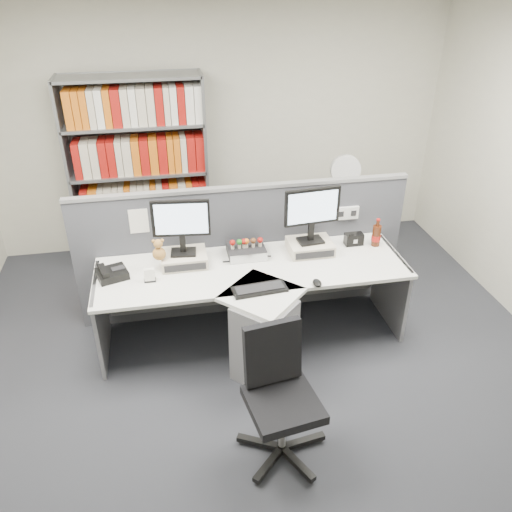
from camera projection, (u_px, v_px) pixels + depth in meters
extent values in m
plane|color=#31333A|center=(272.00, 400.00, 4.00)|extent=(5.50, 5.50, 0.00)
cube|color=beige|center=(220.00, 128.00, 5.66)|extent=(5.00, 0.04, 2.70)
cube|color=white|center=(280.00, 17.00, 2.65)|extent=(5.00, 5.50, 0.04)
cube|color=#474850|center=(244.00, 252.00, 4.75)|extent=(3.00, 0.05, 1.25)
cube|color=gray|center=(243.00, 187.00, 4.43)|extent=(3.00, 0.07, 0.03)
cube|color=white|center=(347.00, 213.00, 4.71)|extent=(0.22, 0.04, 0.12)
cube|color=white|center=(139.00, 219.00, 4.36)|extent=(0.16, 0.00, 0.22)
cube|color=white|center=(186.00, 216.00, 4.43)|extent=(0.16, 0.00, 0.22)
cube|color=white|center=(321.00, 205.00, 4.63)|extent=(0.16, 0.00, 0.22)
cube|color=white|center=(252.00, 268.00, 4.34)|extent=(2.60, 0.80, 0.03)
cube|color=white|center=(262.00, 295.00, 4.00)|extent=(0.74, 0.74, 0.03)
cube|color=gray|center=(264.00, 341.00, 4.08)|extent=(0.57, 0.57, 0.69)
cube|color=gray|center=(101.00, 319.00, 4.31)|extent=(0.03, 0.70, 0.72)
cube|color=gray|center=(390.00, 287.00, 4.72)|extent=(0.03, 0.70, 0.72)
cube|color=gray|center=(245.00, 281.00, 4.83)|extent=(2.50, 0.02, 0.45)
cube|color=beige|center=(184.00, 258.00, 4.36)|extent=(0.38, 0.30, 0.10)
cube|color=black|center=(185.00, 267.00, 4.23)|extent=(0.34, 0.01, 0.06)
cube|color=beige|center=(310.00, 247.00, 4.53)|extent=(0.38, 0.30, 0.10)
cube|color=black|center=(315.00, 255.00, 4.41)|extent=(0.34, 0.01, 0.06)
cube|color=black|center=(184.00, 252.00, 4.33)|extent=(0.22, 0.17, 0.02)
cube|color=black|center=(183.00, 243.00, 4.28)|extent=(0.05, 0.03, 0.17)
cube|color=black|center=(181.00, 218.00, 4.17)|extent=(0.47, 0.08, 0.31)
cube|color=silver|center=(181.00, 219.00, 4.15)|extent=(0.42, 0.05, 0.26)
cube|color=black|center=(310.00, 241.00, 4.50)|extent=(0.23, 0.17, 0.02)
cube|color=black|center=(311.00, 232.00, 4.46)|extent=(0.05, 0.03, 0.17)
cube|color=black|center=(312.00, 206.00, 4.34)|extent=(0.49, 0.08, 0.32)
cube|color=silver|center=(313.00, 207.00, 4.33)|extent=(0.44, 0.04, 0.27)
cube|color=black|center=(246.00, 251.00, 4.49)|extent=(0.32, 0.28, 0.08)
cube|color=silver|center=(249.00, 259.00, 4.37)|extent=(0.32, 0.01, 0.08)
cylinder|color=beige|center=(233.00, 247.00, 4.42)|extent=(0.03, 0.03, 0.03)
sphere|color=#A5140F|center=(232.00, 243.00, 4.40)|extent=(0.05, 0.05, 0.05)
cylinder|color=beige|center=(240.00, 246.00, 4.43)|extent=(0.03, 0.03, 0.03)
sphere|color=#19721E|center=(239.00, 242.00, 4.41)|extent=(0.05, 0.05, 0.05)
cylinder|color=beige|center=(246.00, 246.00, 4.44)|extent=(0.03, 0.03, 0.03)
sphere|color=orange|center=(246.00, 241.00, 4.42)|extent=(0.05, 0.05, 0.05)
cylinder|color=beige|center=(253.00, 245.00, 4.45)|extent=(0.03, 0.03, 0.03)
sphere|color=#593319|center=(253.00, 241.00, 4.43)|extent=(0.05, 0.05, 0.05)
cylinder|color=beige|center=(260.00, 244.00, 4.46)|extent=(0.03, 0.03, 0.03)
sphere|color=#A5140F|center=(260.00, 240.00, 4.44)|extent=(0.05, 0.05, 0.05)
cylinder|color=beige|center=(244.00, 246.00, 4.44)|extent=(0.03, 0.03, 0.03)
sphere|color=#A5140F|center=(244.00, 241.00, 4.42)|extent=(0.05, 0.05, 0.05)
cube|color=black|center=(260.00, 289.00, 4.02)|extent=(0.44, 0.20, 0.02)
cube|color=black|center=(260.00, 288.00, 4.01)|extent=(0.39, 0.15, 0.01)
ellipsoid|color=black|center=(317.00, 283.00, 4.08)|extent=(0.07, 0.11, 0.04)
cube|color=black|center=(112.00, 274.00, 4.18)|extent=(0.28, 0.27, 0.06)
cube|color=black|center=(103.00, 271.00, 4.13)|extent=(0.11, 0.20, 0.04)
cube|color=black|center=(118.00, 268.00, 4.18)|extent=(0.12, 0.09, 0.01)
cube|color=black|center=(150.00, 280.00, 4.14)|extent=(0.09, 0.05, 0.02)
cube|color=white|center=(149.00, 275.00, 4.10)|extent=(0.08, 0.03, 0.09)
cube|color=white|center=(149.00, 273.00, 4.13)|extent=(0.08, 0.03, 0.09)
sphere|color=#A57437|center=(159.00, 254.00, 4.21)|extent=(0.11, 0.11, 0.11)
sphere|color=#A57437|center=(158.00, 244.00, 4.17)|extent=(0.08, 0.08, 0.08)
sphere|color=#A57437|center=(153.00, 241.00, 4.15)|extent=(0.03, 0.03, 0.03)
sphere|color=#A57437|center=(162.00, 240.00, 4.16)|extent=(0.03, 0.03, 0.03)
cube|color=black|center=(354.00, 239.00, 4.65)|extent=(0.16, 0.09, 0.11)
cylinder|color=#3F190A|center=(376.00, 236.00, 4.61)|extent=(0.08, 0.08, 0.19)
cylinder|color=#A5140F|center=(376.00, 238.00, 4.62)|extent=(0.08, 0.08, 0.05)
cylinder|color=#3F190A|center=(378.00, 223.00, 4.55)|extent=(0.03, 0.03, 0.05)
cylinder|color=#A5140F|center=(378.00, 220.00, 4.53)|extent=(0.03, 0.03, 0.01)
cube|color=gray|center=(71.00, 178.00, 5.32)|extent=(0.03, 0.40, 2.00)
cube|color=gray|center=(205.00, 169.00, 5.55)|extent=(0.03, 0.40, 2.00)
cube|color=gray|center=(140.00, 167.00, 5.60)|extent=(1.40, 0.02, 2.00)
cube|color=gray|center=(149.00, 254.00, 5.92)|extent=(1.38, 0.40, 0.03)
cube|color=gray|center=(145.00, 215.00, 5.67)|extent=(1.38, 0.40, 0.03)
cube|color=gray|center=(139.00, 172.00, 5.42)|extent=(1.38, 0.40, 0.03)
cube|color=gray|center=(134.00, 124.00, 5.18)|extent=(1.38, 0.40, 0.03)
cube|color=gray|center=(128.00, 77.00, 4.95)|extent=(1.38, 0.40, 0.03)
cube|color=#A5140F|center=(148.00, 241.00, 5.80)|extent=(1.24, 0.28, 0.36)
cube|color=orange|center=(143.00, 200.00, 5.55)|extent=(1.24, 0.28, 0.36)
cube|color=beige|center=(137.00, 155.00, 5.30)|extent=(1.24, 0.28, 0.36)
cube|color=white|center=(131.00, 105.00, 5.05)|extent=(1.24, 0.28, 0.36)
cube|color=gray|center=(340.00, 231.00, 5.72)|extent=(0.45, 0.60, 0.70)
cube|color=black|center=(350.00, 229.00, 5.38)|extent=(0.40, 0.02, 0.28)
cube|color=black|center=(348.00, 256.00, 5.54)|extent=(0.40, 0.02, 0.28)
cylinder|color=white|center=(342.00, 200.00, 5.54)|extent=(0.18, 0.18, 0.03)
cylinder|color=white|center=(343.00, 191.00, 5.48)|extent=(0.03, 0.03, 0.18)
cylinder|color=white|center=(346.00, 170.00, 5.34)|extent=(0.31, 0.11, 0.31)
cylinder|color=silver|center=(345.00, 169.00, 5.37)|extent=(0.31, 0.10, 0.31)
cylinder|color=silver|center=(282.00, 427.00, 3.46)|extent=(0.05, 0.05, 0.39)
cube|color=black|center=(283.00, 404.00, 3.35)|extent=(0.51, 0.51, 0.07)
cube|color=black|center=(273.00, 352.00, 3.38)|extent=(0.40, 0.16, 0.45)
cube|color=black|center=(305.00, 441.00, 3.61)|extent=(0.30, 0.09, 0.04)
cylinder|color=black|center=(320.00, 438.00, 3.65)|extent=(0.05, 0.05, 0.03)
cube|color=black|center=(280.00, 428.00, 3.71)|extent=(0.10, 0.30, 0.04)
cylinder|color=black|center=(279.00, 417.00, 3.82)|extent=(0.05, 0.05, 0.03)
cube|color=black|center=(257.00, 442.00, 3.60)|extent=(0.28, 0.18, 0.04)
cylinder|color=black|center=(241.00, 439.00, 3.63)|extent=(0.05, 0.05, 0.03)
cube|color=black|center=(268.00, 466.00, 3.43)|extent=(0.24, 0.24, 0.04)
cylinder|color=black|center=(258.00, 480.00, 3.36)|extent=(0.05, 0.05, 0.03)
cube|color=black|center=(299.00, 465.00, 3.44)|extent=(0.17, 0.28, 0.04)
cylinder|color=black|center=(310.00, 478.00, 3.36)|extent=(0.05, 0.05, 0.03)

